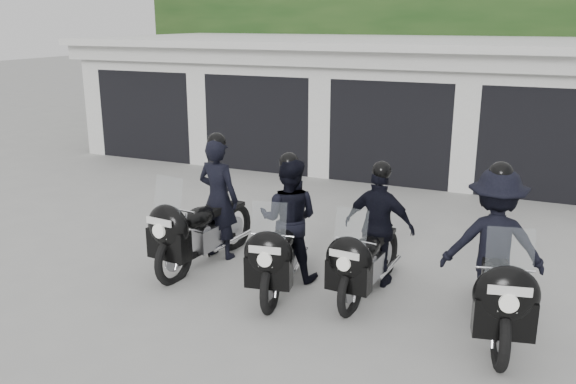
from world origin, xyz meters
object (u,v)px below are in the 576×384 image
at_px(police_bike_b, 286,229).
at_px(police_bike_d, 495,257).
at_px(police_bike_c, 374,236).
at_px(police_bike_a, 206,213).

xyz_separation_m(police_bike_b, police_bike_d, (2.64, -0.10, 0.07)).
height_order(police_bike_c, police_bike_d, police_bike_d).
bearing_deg(police_bike_d, police_bike_a, 164.21).
xyz_separation_m(police_bike_b, police_bike_c, (1.13, 0.29, -0.03)).
distance_m(police_bike_a, police_bike_b, 1.34).
bearing_deg(police_bike_a, police_bike_b, -1.92).
bearing_deg(police_bike_b, police_bike_a, 161.79).
height_order(police_bike_a, police_bike_b, police_bike_a).
height_order(police_bike_b, police_bike_d, police_bike_d).
relative_size(police_bike_a, police_bike_c, 1.11).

